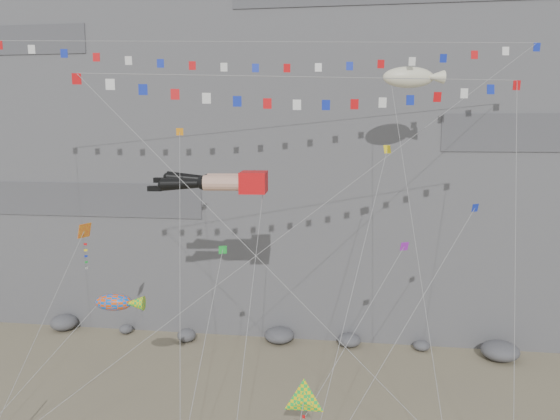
{
  "coord_description": "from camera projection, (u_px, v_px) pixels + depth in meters",
  "views": [
    {
      "loc": [
        6.61,
        -27.54,
        18.28
      ],
      "look_at": [
        1.24,
        9.0,
        12.79
      ],
      "focal_mm": 35.0,
      "sensor_mm": 36.0,
      "label": 1
    }
  ],
  "objects": [
    {
      "name": "small_kite_a",
      "position": [
        180.0,
        140.0,
        35.31
      ],
      "size": [
        4.46,
        13.39,
        22.45
      ],
      "color": "orange",
      "rests_on": "ground"
    },
    {
      "name": "delta_kite",
      "position": [
        304.0,
        401.0,
        25.63
      ],
      "size": [
        2.16,
        4.59,
        7.41
      ],
      "color": "yellow",
      "rests_on": "ground"
    },
    {
      "name": "flag_banner_lower",
      "position": [
        312.0,
        78.0,
        29.22
      ],
      "size": [
        22.97,
        8.98,
        23.95
      ],
      "color": "red",
      "rests_on": "ground"
    },
    {
      "name": "legs_kite",
      "position": [
        221.0,
        182.0,
        34.65
      ],
      "size": [
        8.07,
        15.88,
        20.91
      ],
      "rotation": [
        0.0,
        0.0,
        0.08
      ],
      "color": "red",
      "rests_on": "ground"
    },
    {
      "name": "cliff",
      "position": [
        300.0,
        66.0,
        58.23
      ],
      "size": [
        80.0,
        28.0,
        50.0
      ],
      "primitive_type": "cube",
      "color": "slate",
      "rests_on": "ground"
    },
    {
      "name": "harlequin_kite",
      "position": [
        84.0,
        231.0,
        35.03
      ],
      "size": [
        3.72,
        9.01,
        14.47
      ],
      "color": "red",
      "rests_on": "ground"
    },
    {
      "name": "fish_windsock",
      "position": [
        114.0,
        303.0,
        32.68
      ],
      "size": [
        8.96,
        6.69,
        12.16
      ],
      "color": "#F14F0C",
      "rests_on": "ground"
    },
    {
      "name": "small_kite_b",
      "position": [
        402.0,
        250.0,
        32.39
      ],
      "size": [
        8.36,
        10.21,
        16.69
      ],
      "color": "purple",
      "rests_on": "ground"
    },
    {
      "name": "blimp_windsock",
      "position": [
        409.0,
        78.0,
        37.15
      ],
      "size": [
        4.57,
        15.74,
        26.17
      ],
      "color": "#EEEAC4",
      "rests_on": "ground"
    },
    {
      "name": "small_kite_d",
      "position": [
        386.0,
        154.0,
        35.32
      ],
      "size": [
        5.17,
        16.31,
        23.46
      ],
      "color": "yellow",
      "rests_on": "ground"
    },
    {
      "name": "flag_banner_upper",
      "position": [
        271.0,
        42.0,
        35.59
      ],
      "size": [
        34.71,
        16.87,
        31.18
      ],
      "color": "red",
      "rests_on": "ground"
    },
    {
      "name": "small_kite_e",
      "position": [
        471.0,
        215.0,
        30.93
      ],
      "size": [
        10.15,
        10.13,
        19.29
      ],
      "color": "#1429B3",
      "rests_on": "ground"
    },
    {
      "name": "talus_boulders",
      "position": [
        279.0,
        336.0,
        47.14
      ],
      "size": [
        60.0,
        3.0,
        1.2
      ],
      "primitive_type": null,
      "color": "#5A5A5E",
      "rests_on": "ground"
    },
    {
      "name": "small_kite_c",
      "position": [
        222.0,
        255.0,
        31.16
      ],
      "size": [
        1.07,
        9.63,
        14.54
      ],
      "color": "green",
      "rests_on": "ground"
    }
  ]
}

